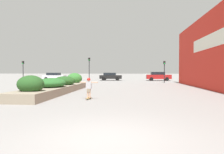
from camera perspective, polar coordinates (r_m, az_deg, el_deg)
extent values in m
plane|color=gray|center=(5.05, -1.64, -17.24)|extent=(300.00, 300.00, 0.00)
cube|color=gray|center=(16.07, -15.21, -3.38)|extent=(2.05, 11.48, 0.52)
ellipsoid|color=#234C1E|center=(12.31, -22.23, -1.93)|extent=(1.54, 1.28, 1.03)
ellipsoid|color=#286028|center=(14.98, -16.98, -1.69)|extent=(2.05, 2.32, 0.75)
ellipsoid|color=#234C1E|center=(17.22, -13.43, -1.15)|extent=(1.79, 1.48, 0.83)
ellipsoid|color=#33702D|center=(20.34, -10.63, -0.43)|extent=(1.49, 1.35, 1.11)
cube|color=olive|center=(11.79, -6.66, -5.94)|extent=(0.24, 0.69, 0.01)
cylinder|color=beige|center=(12.05, -6.69, -6.07)|extent=(0.06, 0.06, 0.06)
cylinder|color=beige|center=(12.00, -5.96, -6.10)|extent=(0.06, 0.06, 0.06)
cylinder|color=beige|center=(11.60, -7.38, -6.37)|extent=(0.06, 0.06, 0.06)
cylinder|color=beige|center=(11.56, -6.62, -6.40)|extent=(0.06, 0.06, 0.06)
cylinder|color=tan|center=(11.78, -6.96, -4.61)|extent=(0.11, 0.11, 0.53)
cylinder|color=tan|center=(11.74, -6.36, -4.63)|extent=(0.11, 0.11, 0.53)
cube|color=gray|center=(11.75, -6.67, -3.80)|extent=(0.20, 0.17, 0.19)
cube|color=#B2B2B7|center=(11.72, -6.67, -2.31)|extent=(0.31, 0.18, 0.42)
cylinder|color=tan|center=(11.82, -8.29, -1.52)|extent=(0.40, 0.10, 0.07)
cylinder|color=tan|center=(11.61, -5.03, -1.56)|extent=(0.40, 0.10, 0.07)
sphere|color=tan|center=(11.70, -6.68, -0.87)|extent=(0.17, 0.17, 0.17)
sphere|color=red|center=(11.70, -6.68, -0.72)|extent=(0.20, 0.20, 0.20)
cube|color=black|center=(36.81, -0.34, 0.01)|extent=(4.01, 1.73, 0.64)
cube|color=black|center=(36.82, -0.59, 0.87)|extent=(2.21, 1.52, 0.46)
cylinder|color=black|center=(37.53, 1.68, -0.45)|extent=(0.62, 0.22, 0.62)
cylinder|color=black|center=(35.89, 1.50, -0.54)|extent=(0.62, 0.22, 0.62)
cylinder|color=black|center=(37.78, -2.09, -0.44)|extent=(0.62, 0.22, 0.62)
cylinder|color=black|center=(36.16, -2.44, -0.53)|extent=(0.62, 0.22, 0.62)
cube|color=maroon|center=(36.68, 13.15, 0.06)|extent=(4.29, 1.89, 0.75)
cube|color=black|center=(36.65, 12.89, 1.04)|extent=(2.36, 1.66, 0.50)
cylinder|color=black|center=(37.77, 14.97, -0.48)|extent=(0.64, 0.22, 0.64)
cylinder|color=black|center=(36.01, 15.43, -0.58)|extent=(0.64, 0.22, 0.64)
cylinder|color=black|center=(37.43, 10.95, -0.47)|extent=(0.64, 0.22, 0.64)
cylinder|color=black|center=(35.65, 11.22, -0.57)|extent=(0.64, 0.22, 0.64)
cube|color=slate|center=(36.02, 28.90, -0.14)|extent=(4.74, 1.70, 0.75)
cube|color=black|center=(36.08, 29.19, 0.84)|extent=(2.61, 1.50, 0.49)
cylinder|color=black|center=(34.72, 27.19, -0.79)|extent=(0.61, 0.22, 0.61)
cylinder|color=black|center=(36.23, 26.25, -0.69)|extent=(0.61, 0.22, 0.61)
cube|color=silver|center=(38.59, -16.10, 0.02)|extent=(3.97, 1.91, 0.62)
cube|color=black|center=(38.64, -16.33, 0.83)|extent=(2.18, 1.68, 0.47)
cylinder|color=black|center=(39.01, -13.93, -0.41)|extent=(0.64, 0.22, 0.64)
cylinder|color=black|center=(37.31, -14.86, -0.50)|extent=(0.64, 0.22, 0.64)
cylinder|color=black|center=(39.90, -17.26, -0.39)|extent=(0.64, 0.22, 0.64)
cylinder|color=black|center=(38.24, -18.31, -0.48)|extent=(0.64, 0.22, 0.64)
cylinder|color=black|center=(29.96, -6.53, 1.55)|extent=(0.11, 0.11, 3.25)
cube|color=black|center=(30.02, -6.54, 5.08)|extent=(0.28, 0.20, 0.45)
sphere|color=#2D2823|center=(29.91, -6.59, 5.38)|extent=(0.15, 0.15, 0.15)
sphere|color=#2D2823|center=(29.90, -6.59, 5.10)|extent=(0.15, 0.15, 0.15)
sphere|color=green|center=(29.89, -6.59, 4.81)|extent=(0.15, 0.15, 0.15)
cylinder|color=black|center=(29.98, 14.72, 1.00)|extent=(0.11, 0.11, 2.73)
cube|color=black|center=(30.01, 14.74, 4.04)|extent=(0.28, 0.20, 0.45)
sphere|color=#2D2823|center=(29.90, 14.78, 4.34)|extent=(0.15, 0.15, 0.15)
sphere|color=#2D2823|center=(29.89, 14.78, 4.05)|extent=(0.15, 0.15, 0.15)
sphere|color=green|center=(29.88, 14.78, 3.76)|extent=(0.15, 0.15, 0.15)
cylinder|color=black|center=(33.95, -24.05, 1.06)|extent=(0.11, 0.11, 2.83)
cube|color=black|center=(33.98, -24.08, 3.83)|extent=(0.28, 0.20, 0.45)
sphere|color=#2D2823|center=(33.88, -24.19, 4.09)|extent=(0.15, 0.15, 0.15)
sphere|color=#2D2823|center=(33.87, -24.19, 3.84)|extent=(0.15, 0.15, 0.15)
sphere|color=green|center=(33.87, -24.18, 3.58)|extent=(0.15, 0.15, 0.15)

